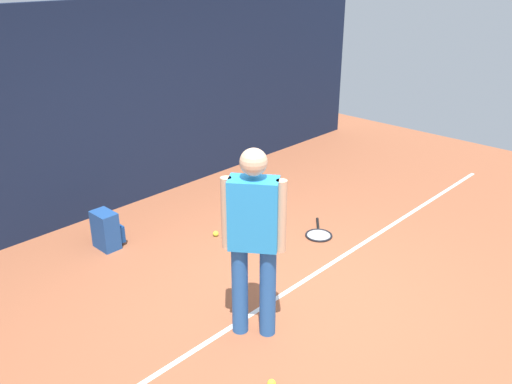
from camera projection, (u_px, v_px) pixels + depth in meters
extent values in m
plane|color=#9E5638|center=(286.00, 298.00, 5.22)|extent=(12.00, 12.00, 0.00)
cube|color=#141E38|center=(102.00, 112.00, 6.60)|extent=(10.00, 0.10, 2.61)
cube|color=white|center=(281.00, 295.00, 5.26)|extent=(9.00, 0.05, 0.00)
cylinder|color=#2659A5|center=(268.00, 291.00, 4.57)|extent=(0.14, 0.14, 0.85)
cylinder|color=#2659A5|center=(240.00, 289.00, 4.60)|extent=(0.14, 0.14, 0.85)
cube|color=#268CD8|center=(254.00, 214.00, 4.30)|extent=(0.41, 0.45, 0.60)
sphere|color=#D8A884|center=(254.00, 162.00, 4.12)|extent=(0.22, 0.22, 0.22)
cylinder|color=#D8A884|center=(281.00, 216.00, 4.27)|extent=(0.09, 0.09, 0.62)
cylinder|color=#D8A884|center=(227.00, 213.00, 4.33)|extent=(0.09, 0.09, 0.62)
cylinder|color=black|center=(318.00, 224.00, 6.66)|extent=(0.25, 0.22, 0.03)
torus|color=black|center=(319.00, 235.00, 6.38)|extent=(0.46, 0.46, 0.02)
cylinder|color=#B2B2B2|center=(319.00, 235.00, 6.38)|extent=(0.39, 0.39, 0.00)
cube|color=#1E478C|center=(105.00, 230.00, 6.05)|extent=(0.20, 0.30, 0.44)
cube|color=navy|center=(117.00, 232.00, 6.18)|extent=(0.08, 0.22, 0.20)
sphere|color=#CCE033|center=(216.00, 234.00, 6.38)|extent=(0.07, 0.07, 0.07)
sphere|color=#CCE033|center=(272.00, 383.00, 4.12)|extent=(0.07, 0.07, 0.07)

